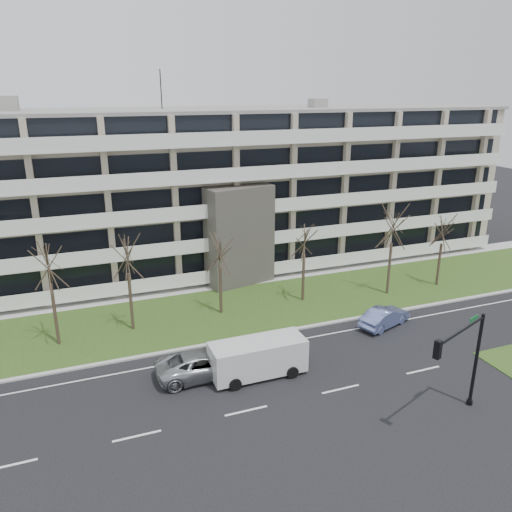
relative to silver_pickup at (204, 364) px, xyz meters
name	(u,v)px	position (x,y,z in m)	size (l,w,h in m)	color
ground	(341,389)	(7.24, -4.35, -0.82)	(160.00, 160.00, 0.00)	black
grass_verge	(261,305)	(7.24, 8.65, -0.79)	(90.00, 10.00, 0.06)	#2A4717
curb	(286,331)	(7.24, 3.65, -0.76)	(90.00, 0.35, 0.12)	#B2B2AD
sidewalk	(240,282)	(7.24, 14.15, -0.78)	(90.00, 2.00, 0.08)	#B2B2AD
lane_edge_line	(295,340)	(7.24, 2.15, -0.82)	(90.00, 0.12, 0.01)	white
apartment_building	(217,188)	(7.24, 20.97, 6.79)	(60.50, 15.10, 18.75)	tan
silver_pickup	(204,364)	(0.00, 0.00, 0.00)	(2.73, 5.92, 1.64)	#A4A7AB
blue_sedan	(384,317)	(14.55, 1.86, -0.09)	(1.56, 4.47, 1.47)	#7284C7
white_van	(259,355)	(3.27, -1.10, 0.56)	(5.97, 2.48, 2.31)	silver
traffic_signal	(464,355)	(11.80, -8.87, 2.97)	(4.75, 2.08, 5.86)	black
tree_1	(47,259)	(-8.48, 7.52, 5.54)	(4.09, 4.09, 8.18)	#382B21
tree_2	(126,251)	(-3.30, 7.99, 5.37)	(3.98, 3.98, 7.96)	#382B21
tree_3	(220,249)	(3.68, 8.41, 4.53)	(3.45, 3.45, 6.89)	#382B21
tree_4	(305,236)	(10.90, 8.39, 4.85)	(3.65, 3.65, 7.30)	#382B21
tree_5	(393,223)	(18.48, 7.11, 5.60)	(4.13, 4.13, 8.26)	#382B21
tree_6	(443,227)	(23.85, 7.16, 4.67)	(3.53, 3.53, 7.07)	#382B21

